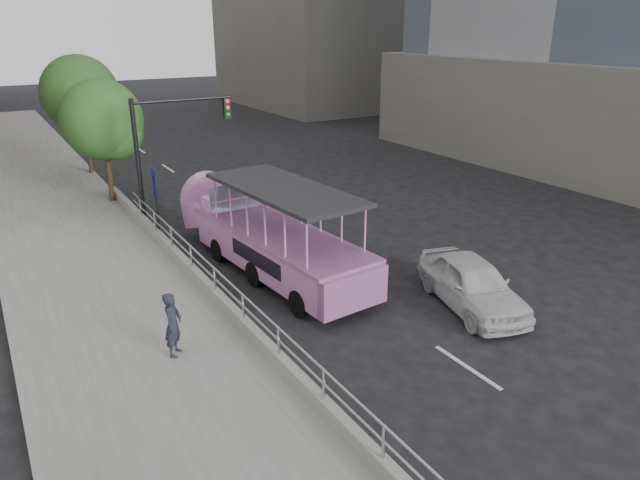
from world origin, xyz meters
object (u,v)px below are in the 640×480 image
pedestrian_near (173,324)px  street_tree_far (83,97)px  parking_sign (156,199)px  street_tree_near (105,123)px  car (472,283)px  traffic_signal (166,139)px  duck_boat (265,235)px

pedestrian_near → street_tree_far: 20.47m
parking_sign → street_tree_near: street_tree_near is taller
street_tree_far → car: bearing=-73.2°
street_tree_near → street_tree_far: 6.02m
parking_sign → street_tree_far: bearing=90.5°
street_tree_near → parking_sign: bearing=-87.1°
car → street_tree_far: size_ratio=0.68×
traffic_signal → duck_boat: bearing=-79.4°
traffic_signal → street_tree_near: bearing=115.0°
car → pedestrian_near: size_ratio=2.66×
duck_boat → street_tree_near: 10.57m
duck_boat → car: size_ratio=2.20×
duck_boat → traffic_signal: size_ratio=1.85×
pedestrian_near → street_tree_far: size_ratio=0.25×
street_tree_near → car: bearing=-66.8°
parking_sign → traffic_signal: 3.27m
traffic_signal → street_tree_near: (-1.60, 3.43, 0.32)m
car → parking_sign: size_ratio=1.46×
pedestrian_near → car: bearing=-62.3°
parking_sign → street_tree_near: (-0.30, 5.95, 1.97)m
pedestrian_near → parking_sign: (2.03, 8.18, 0.73)m
duck_boat → street_tree_far: street_tree_far is taller
car → pedestrian_near: bearing=-174.8°
parking_sign → duck_boat: bearing=-57.3°
street_tree_far → parking_sign: bearing=-89.5°
traffic_signal → street_tree_near: 3.80m
pedestrian_near → street_tree_far: bearing=32.2°
pedestrian_near → street_tree_near: bearing=30.7°
pedestrian_near → parking_sign: bearing=23.8°
parking_sign → traffic_signal: (1.29, 2.52, 1.65)m
pedestrian_near → traffic_signal: 11.45m
car → duck_boat: bearing=139.2°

